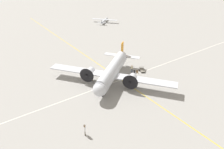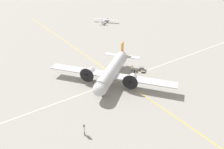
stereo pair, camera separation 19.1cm
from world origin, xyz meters
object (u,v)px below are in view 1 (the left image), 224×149
at_px(passenger_boarding, 132,68).
at_px(suitcase_near_door, 137,72).
at_px(light_aircraft_distant, 104,20).
at_px(baggage_cart, 142,70).
at_px(suitcase_upright_spare, 134,71).
at_px(crew_foreground, 85,129).
at_px(airliner_main, 111,72).

xyz_separation_m(passenger_boarding, suitcase_near_door, (-0.89, -0.80, -0.73)).
bearing_deg(suitcase_near_door, light_aircraft_distant, -23.47).
xyz_separation_m(suitcase_near_door, light_aircraft_distant, (37.21, -16.15, 0.49)).
relative_size(baggage_cart, light_aircraft_distant, 0.28).
xyz_separation_m(passenger_boarding, light_aircraft_distant, (36.31, -16.95, -0.24)).
bearing_deg(passenger_boarding, suitcase_near_door, 156.07).
distance_m(passenger_boarding, suitcase_upright_spare, 0.95).
distance_m(crew_foreground, suitcase_upright_spare, 20.53).
relative_size(crew_foreground, light_aircraft_distant, 0.22).
bearing_deg(crew_foreground, light_aircraft_distant, 170.31).
distance_m(passenger_boarding, suitcase_near_door, 1.40).
bearing_deg(passenger_boarding, suitcase_upright_spare, 151.06).
bearing_deg(crew_foreground, passenger_boarding, 147.95).
bearing_deg(suitcase_upright_spare, crew_foreground, 119.76).
height_order(airliner_main, light_aircraft_distant, airliner_main).
bearing_deg(passenger_boarding, baggage_cart, -176.02).
height_order(suitcase_near_door, suitcase_upright_spare, suitcase_near_door).
relative_size(crew_foreground, passenger_boarding, 1.07).
distance_m(crew_foreground, passenger_boarding, 20.45).
distance_m(airliner_main, suitcase_near_door, 7.23).
relative_size(passenger_boarding, baggage_cart, 0.75).
bearing_deg(light_aircraft_distant, baggage_cart, -151.04).
relative_size(airliner_main, suitcase_upright_spare, 33.44).
relative_size(airliner_main, crew_foreground, 11.90).
height_order(baggage_cart, light_aircraft_distant, light_aircraft_distant).
xyz_separation_m(suitcase_near_door, baggage_cart, (0.04, -1.50, -0.03)).
height_order(passenger_boarding, light_aircraft_distant, light_aircraft_distant).
height_order(airliner_main, crew_foreground, airliner_main).
height_order(passenger_boarding, suitcase_upright_spare, passenger_boarding).
bearing_deg(crew_foreground, suitcase_near_door, 144.69).
height_order(suitcase_upright_spare, baggage_cart, suitcase_upright_spare).
distance_m(suitcase_near_door, baggage_cart, 1.50).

